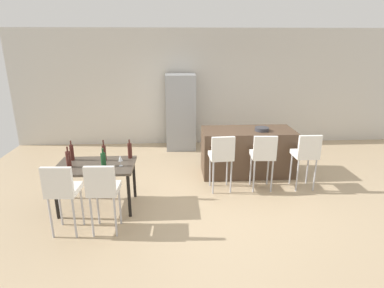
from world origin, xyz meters
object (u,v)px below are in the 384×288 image
object	(u,v)px
dining_chair_far	(103,188)
wine_bottle_far	(104,153)
fruit_bowl	(262,129)
dining_table	(96,169)
kitchen_island	(247,152)
bar_chair_left	(222,154)
wine_bottle_end	(68,159)
wine_bottle_near	(72,152)
bar_chair_right	(306,153)
wine_glass_left	(120,158)
bar_chair_middle	(263,154)
wine_bottle_inner	(130,150)
wine_bottle_right	(103,159)
refrigerator	(181,112)
dining_chair_near	(62,189)

from	to	relation	value
dining_chair_far	wine_bottle_far	xyz separation A→B (m)	(-0.16, 0.94, 0.18)
fruit_bowl	dining_table	bearing A→B (deg)	-158.33
kitchen_island	bar_chair_left	xyz separation A→B (m)	(-0.64, -0.78, 0.24)
wine_bottle_end	wine_bottle_near	size ratio (longest dim) A/B	1.00
kitchen_island	dining_table	size ratio (longest dim) A/B	1.49
bar_chair_right	dining_chair_far	distance (m)	3.54
bar_chair_right	dining_chair_far	xyz separation A→B (m)	(-3.31, -1.23, 0.00)
bar_chair_right	wine_bottle_far	size ratio (longest dim) A/B	3.05
bar_chair_right	wine_glass_left	world-z (taller)	bar_chair_right
bar_chair_middle	wine_bottle_inner	distance (m)	2.32
wine_bottle_far	dining_table	bearing A→B (deg)	-119.79
wine_bottle_near	fruit_bowl	distance (m)	3.50
dining_chair_far	wine_glass_left	world-z (taller)	dining_chair_far
wine_bottle_inner	wine_glass_left	size ratio (longest dim) A/B	1.83
wine_bottle_right	wine_bottle_far	bearing A→B (deg)	98.45
wine_bottle_near	refrigerator	size ratio (longest dim) A/B	0.18
wine_bottle_far	refrigerator	distance (m)	3.09
wine_bottle_far	wine_bottle_end	bearing A→B (deg)	-150.90
wine_glass_left	wine_bottle_near	bearing A→B (deg)	159.97
dining_chair_far	wine_glass_left	xyz separation A→B (m)	(0.14, 0.68, 0.17)
bar_chair_right	wine_bottle_end	distance (m)	4.00
wine_bottle_inner	wine_bottle_far	distance (m)	0.41
dining_table	fruit_bowl	bearing A→B (deg)	21.67
bar_chair_middle	wine_glass_left	bearing A→B (deg)	-167.02
wine_bottle_near	refrigerator	bearing A→B (deg)	56.64
dining_table	wine_glass_left	xyz separation A→B (m)	(0.41, -0.07, 0.20)
wine_bottle_far	wine_bottle_end	distance (m)	0.55
wine_bottle_far	refrigerator	bearing A→B (deg)	65.20
bar_chair_left	wine_glass_left	xyz separation A→B (m)	(-1.66, -0.55, 0.17)
bar_chair_middle	dining_table	size ratio (longest dim) A/B	0.87
wine_glass_left	dining_table	bearing A→B (deg)	170.04
bar_chair_right	dining_chair_near	size ratio (longest dim) A/B	1.00
bar_chair_left	bar_chair_middle	distance (m)	0.74
wine_bottle_inner	wine_bottle_end	size ratio (longest dim) A/B	0.97
wine_bottle_right	refrigerator	world-z (taller)	refrigerator
wine_bottle_right	wine_glass_left	size ratio (longest dim) A/B	1.65
dining_table	wine_bottle_near	distance (m)	0.52
kitchen_island	bar_chair_middle	world-z (taller)	bar_chair_middle
dining_chair_near	wine_bottle_near	xyz separation A→B (m)	(-0.14, 0.98, 0.17)
bar_chair_middle	kitchen_island	bearing A→B (deg)	97.38
wine_bottle_far	wine_bottle_right	bearing A→B (deg)	-81.55
kitchen_island	wine_bottle_near	world-z (taller)	wine_bottle_near
dining_table	fruit_bowl	distance (m)	3.19
dining_chair_near	wine_bottle_end	world-z (taller)	wine_bottle_end
dining_table	wine_bottle_near	size ratio (longest dim) A/B	3.66
wine_bottle_right	fruit_bowl	distance (m)	3.07
wine_bottle_near	bar_chair_middle	bearing A→B (deg)	4.48
wine_bottle_near	bar_chair_right	bearing A→B (deg)	3.61
wine_bottle_inner	wine_bottle_end	distance (m)	0.95
bar_chair_right	refrigerator	xyz separation A→B (m)	(-2.18, 2.52, 0.22)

